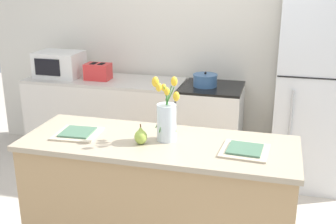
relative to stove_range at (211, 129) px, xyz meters
The scene contains 12 objects.
back_wall 0.98m from the stove_range, 104.01° to the left, with size 5.20×0.08×2.70m.
kitchen_island 1.60m from the stove_range, 93.58° to the right, with size 1.80×0.66×0.95m.
back_counter 1.16m from the stove_range, behind, with size 1.68×0.60×0.92m.
stove_range is the anchor object (origin of this frame).
refrigerator 1.05m from the stove_range, ahead, with size 0.68×0.67×1.82m.
flower_vase 1.69m from the stove_range, 91.92° to the right, with size 0.18×0.16×0.42m.
pear_figurine 1.77m from the stove_range, 96.61° to the right, with size 0.08×0.08×0.13m.
plate_setting_left 1.82m from the stove_range, 112.16° to the right, with size 0.30×0.30×0.02m.
plate_setting_right 1.76m from the stove_range, 74.14° to the right, with size 0.30×0.30×0.02m.
toaster 1.33m from the stove_range, behind, with size 0.28×0.18×0.17m.
cooking_pot 0.52m from the stove_range, 168.94° to the right, with size 0.24×0.24×0.15m.
microwave 1.78m from the stove_range, behind, with size 0.48×0.37×0.27m.
Camera 1 is at (0.72, -2.44, 1.99)m, focal length 45.00 mm.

